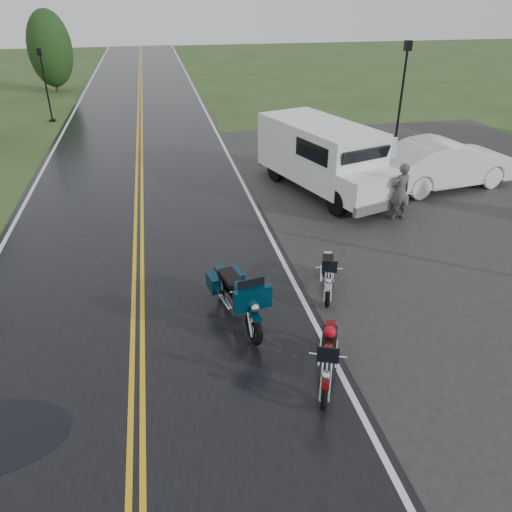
{
  "coord_description": "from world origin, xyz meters",
  "views": [
    {
      "loc": [
        0.78,
        -7.99,
        6.53
      ],
      "look_at": [
        2.8,
        2.0,
        1.0
      ],
      "focal_mm": 35.0,
      "sensor_mm": 36.0,
      "label": 1
    }
  ],
  "objects_px": {
    "sedan_white": "(445,164)",
    "lamp_post_far_right": "(402,93)",
    "van_white": "(340,180)",
    "lamp_post_far_left": "(46,85)",
    "motorcycle_silver": "(328,287)",
    "person_at_van": "(400,193)",
    "motorcycle_red": "(326,383)",
    "motorcycle_teal": "(254,316)"
  },
  "relations": [
    {
      "from": "motorcycle_red",
      "to": "person_at_van",
      "type": "bearing_deg",
      "value": 78.27
    },
    {
      "from": "motorcycle_teal",
      "to": "person_at_van",
      "type": "bearing_deg",
      "value": 31.46
    },
    {
      "from": "lamp_post_far_left",
      "to": "lamp_post_far_right",
      "type": "distance_m",
      "value": 18.29
    },
    {
      "from": "motorcycle_silver",
      "to": "van_white",
      "type": "bearing_deg",
      "value": 86.28
    },
    {
      "from": "motorcycle_red",
      "to": "person_at_van",
      "type": "height_order",
      "value": "person_at_van"
    },
    {
      "from": "van_white",
      "to": "lamp_post_far_left",
      "type": "height_order",
      "value": "lamp_post_far_left"
    },
    {
      "from": "van_white",
      "to": "lamp_post_far_left",
      "type": "xyz_separation_m",
      "value": [
        -10.96,
        15.3,
        0.68
      ]
    },
    {
      "from": "motorcycle_silver",
      "to": "person_at_van",
      "type": "distance_m",
      "value": 5.73
    },
    {
      "from": "motorcycle_silver",
      "to": "sedan_white",
      "type": "relative_size",
      "value": 0.36
    },
    {
      "from": "motorcycle_red",
      "to": "sedan_white",
      "type": "xyz_separation_m",
      "value": [
        7.73,
        9.67,
        0.27
      ]
    },
    {
      "from": "van_white",
      "to": "lamp_post_far_left",
      "type": "relative_size",
      "value": 1.63
    },
    {
      "from": "person_at_van",
      "to": "lamp_post_far_right",
      "type": "height_order",
      "value": "lamp_post_far_right"
    },
    {
      "from": "motorcycle_red",
      "to": "person_at_van",
      "type": "xyz_separation_m",
      "value": [
        4.82,
        7.26,
        0.31
      ]
    },
    {
      "from": "motorcycle_teal",
      "to": "motorcycle_silver",
      "type": "distance_m",
      "value": 2.14
    },
    {
      "from": "person_at_van",
      "to": "motorcycle_teal",
      "type": "bearing_deg",
      "value": 31.69
    },
    {
      "from": "motorcycle_teal",
      "to": "lamp_post_far_left",
      "type": "relative_size",
      "value": 0.65
    },
    {
      "from": "motorcycle_teal",
      "to": "lamp_post_far_left",
      "type": "height_order",
      "value": "lamp_post_far_left"
    },
    {
      "from": "motorcycle_silver",
      "to": "person_at_van",
      "type": "relative_size",
      "value": 1.04
    },
    {
      "from": "person_at_van",
      "to": "sedan_white",
      "type": "height_order",
      "value": "person_at_van"
    },
    {
      "from": "sedan_white",
      "to": "lamp_post_far_left",
      "type": "bearing_deg",
      "value": 39.78
    },
    {
      "from": "van_white",
      "to": "lamp_post_far_right",
      "type": "relative_size",
      "value": 1.37
    },
    {
      "from": "motorcycle_teal",
      "to": "motorcycle_silver",
      "type": "xyz_separation_m",
      "value": [
        1.9,
        0.97,
        -0.17
      ]
    },
    {
      "from": "motorcycle_red",
      "to": "motorcycle_teal",
      "type": "bearing_deg",
      "value": 135.03
    },
    {
      "from": "person_at_van",
      "to": "lamp_post_far_left",
      "type": "distance_m",
      "value": 20.43
    },
    {
      "from": "van_white",
      "to": "lamp_post_far_right",
      "type": "distance_m",
      "value": 9.65
    },
    {
      "from": "van_white",
      "to": "person_at_van",
      "type": "distance_m",
      "value": 1.91
    },
    {
      "from": "person_at_van",
      "to": "van_white",
      "type": "bearing_deg",
      "value": -31.81
    },
    {
      "from": "sedan_white",
      "to": "lamp_post_far_right",
      "type": "relative_size",
      "value": 1.17
    },
    {
      "from": "lamp_post_far_left",
      "to": "motorcycle_red",
      "type": "bearing_deg",
      "value": -71.19
    },
    {
      "from": "motorcycle_silver",
      "to": "lamp_post_far_left",
      "type": "relative_size",
      "value": 0.5
    },
    {
      "from": "motorcycle_teal",
      "to": "motorcycle_silver",
      "type": "relative_size",
      "value": 1.3
    },
    {
      "from": "motorcycle_teal",
      "to": "lamp_post_far_left",
      "type": "xyz_separation_m",
      "value": [
        -7.06,
        21.23,
        1.16
      ]
    },
    {
      "from": "motorcycle_silver",
      "to": "van_white",
      "type": "height_order",
      "value": "van_white"
    },
    {
      "from": "person_at_van",
      "to": "sedan_white",
      "type": "relative_size",
      "value": 0.34
    },
    {
      "from": "motorcycle_red",
      "to": "lamp_post_far_left",
      "type": "xyz_separation_m",
      "value": [
        -7.91,
        23.22,
        1.29
      ]
    },
    {
      "from": "motorcycle_red",
      "to": "lamp_post_far_right",
      "type": "xyz_separation_m",
      "value": [
        8.74,
        15.65,
        1.66
      ]
    },
    {
      "from": "motorcycle_silver",
      "to": "motorcycle_teal",
      "type": "bearing_deg",
      "value": -134.55
    },
    {
      "from": "sedan_white",
      "to": "lamp_post_far_right",
      "type": "bearing_deg",
      "value": -18.92
    },
    {
      "from": "van_white",
      "to": "lamp_post_far_left",
      "type": "distance_m",
      "value": 18.83
    },
    {
      "from": "sedan_white",
      "to": "lamp_post_far_left",
      "type": "xyz_separation_m",
      "value": [
        -15.63,
        13.55,
        1.02
      ]
    },
    {
      "from": "sedan_white",
      "to": "lamp_post_far_left",
      "type": "relative_size",
      "value": 1.39
    },
    {
      "from": "motorcycle_silver",
      "to": "van_white",
      "type": "relative_size",
      "value": 0.31
    }
  ]
}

